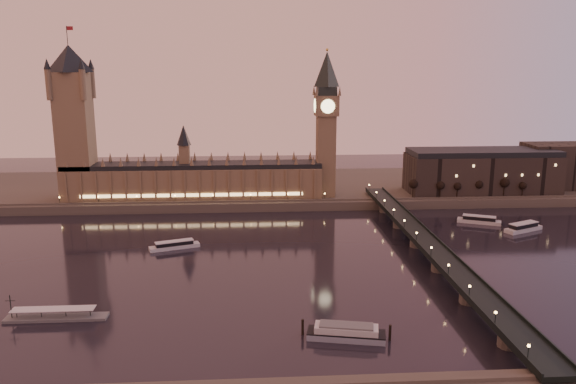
% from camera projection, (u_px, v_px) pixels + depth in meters
% --- Properties ---
extents(ground, '(700.00, 700.00, 0.00)m').
position_uv_depth(ground, '(251.00, 262.00, 287.31)').
color(ground, black).
rests_on(ground, ground).
extents(far_embankment, '(560.00, 130.00, 6.00)m').
position_uv_depth(far_embankment, '(288.00, 187.00, 449.18)').
color(far_embankment, '#423D35').
rests_on(far_embankment, ground).
extents(palace_of_westminster, '(180.00, 26.62, 52.00)m').
position_uv_depth(palace_of_westminster, '(194.00, 176.00, 397.84)').
color(palace_of_westminster, brown).
rests_on(palace_of_westminster, ground).
extents(victoria_tower, '(31.68, 31.68, 118.00)m').
position_uv_depth(victoria_tower, '(74.00, 114.00, 383.19)').
color(victoria_tower, brown).
rests_on(victoria_tower, ground).
extents(big_ben, '(17.68, 17.68, 104.00)m').
position_uv_depth(big_ben, '(326.00, 116.00, 394.46)').
color(big_ben, brown).
rests_on(big_ben, ground).
extents(westminster_bridge, '(13.20, 260.00, 15.30)m').
position_uv_depth(westminster_bridge, '(427.00, 248.00, 291.83)').
color(westminster_bridge, black).
rests_on(westminster_bridge, ground).
extents(city_block, '(155.00, 45.00, 34.00)m').
position_uv_depth(city_block, '(509.00, 169.00, 422.10)').
color(city_block, black).
rests_on(city_block, ground).
extents(bare_tree_0, '(5.87, 5.87, 11.94)m').
position_uv_depth(bare_tree_0, '(416.00, 186.00, 397.51)').
color(bare_tree_0, black).
rests_on(bare_tree_0, ground).
extents(bare_tree_1, '(5.87, 5.87, 11.94)m').
position_uv_depth(bare_tree_1, '(438.00, 186.00, 398.50)').
color(bare_tree_1, black).
rests_on(bare_tree_1, ground).
extents(bare_tree_2, '(5.87, 5.87, 11.94)m').
position_uv_depth(bare_tree_2, '(460.00, 185.00, 399.49)').
color(bare_tree_2, black).
rests_on(bare_tree_2, ground).
extents(bare_tree_3, '(5.87, 5.87, 11.94)m').
position_uv_depth(bare_tree_3, '(482.00, 185.00, 400.48)').
color(bare_tree_3, black).
rests_on(bare_tree_3, ground).
extents(bare_tree_4, '(5.87, 5.87, 11.94)m').
position_uv_depth(bare_tree_4, '(503.00, 185.00, 401.47)').
color(bare_tree_4, black).
rests_on(bare_tree_4, ground).
extents(bare_tree_5, '(5.87, 5.87, 11.94)m').
position_uv_depth(bare_tree_5, '(525.00, 185.00, 402.47)').
color(bare_tree_5, black).
rests_on(bare_tree_5, ground).
extents(cruise_boat_a, '(27.69, 14.55, 4.36)m').
position_uv_depth(cruise_boat_a, '(174.00, 245.00, 307.99)').
color(cruise_boat_a, silver).
rests_on(cruise_boat_a, ground).
extents(cruise_boat_b, '(27.00, 16.91, 4.91)m').
position_uv_depth(cruise_boat_b, '(479.00, 220.00, 357.75)').
color(cruise_boat_b, silver).
rests_on(cruise_boat_b, ground).
extents(cruise_boat_c, '(26.58, 17.43, 5.21)m').
position_uv_depth(cruise_boat_c, '(523.00, 227.00, 340.75)').
color(cruise_boat_c, silver).
rests_on(cruise_boat_c, ground).
extents(moored_barge, '(32.37, 13.71, 6.06)m').
position_uv_depth(moored_barge, '(346.00, 332.00, 205.78)').
color(moored_barge, gray).
rests_on(moored_barge, ground).
extents(pontoon_pier, '(39.80, 6.63, 10.61)m').
position_uv_depth(pontoon_pier, '(56.00, 316.00, 222.15)').
color(pontoon_pier, '#595B5E').
rests_on(pontoon_pier, ground).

